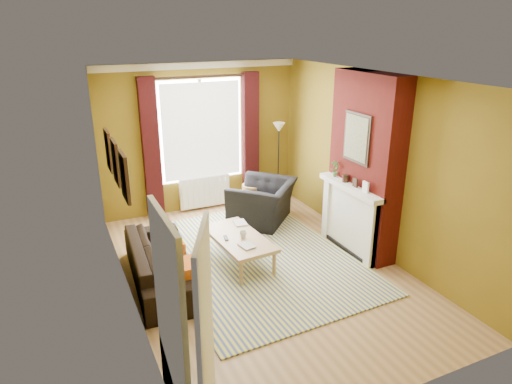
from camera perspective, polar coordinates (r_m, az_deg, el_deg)
ground at (r=6.89m, az=0.88°, el=-9.67°), size 5.50×5.50×0.00m
room_walls at (r=6.82m, az=4.80°, el=2.69°), size 3.82×5.54×2.83m
striped_rug at (r=7.19m, az=-0.22°, el=-8.17°), size 2.91×3.92×0.02m
sofa at (r=6.59m, az=-11.61°, el=-8.58°), size 0.94×2.12×0.61m
armchair at (r=8.31m, az=0.81°, el=-1.30°), size 1.54×1.55×0.76m
coffee_table at (r=6.89m, az=-2.22°, el=-5.92°), size 0.77×1.39×0.45m
wicker_stool at (r=8.92m, az=-0.45°, el=-0.62°), size 0.45×0.45×0.51m
floor_lamp at (r=9.04m, az=2.85°, el=6.51°), size 0.29×0.29×1.63m
book_a at (r=6.52m, az=-1.83°, el=-6.93°), size 0.22×0.27×0.02m
book_b at (r=7.27m, az=-2.73°, el=-3.95°), size 0.22×0.28×0.02m
mug at (r=6.81m, az=-1.61°, el=-5.33°), size 0.14×0.14×0.10m
tv_remote at (r=6.81m, az=-3.78°, el=-5.74°), size 0.08×0.17×0.02m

